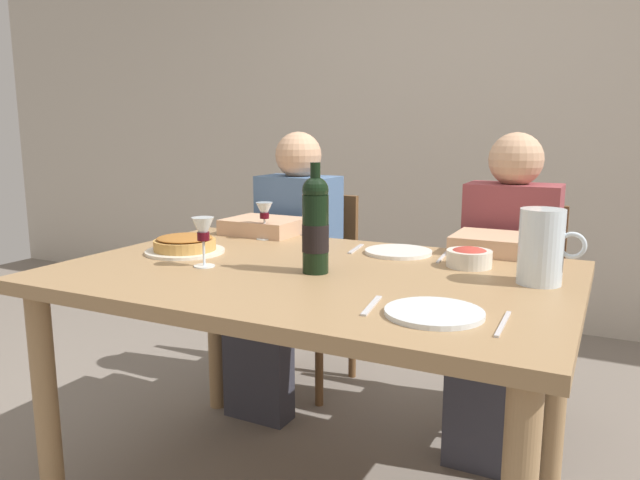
{
  "coord_description": "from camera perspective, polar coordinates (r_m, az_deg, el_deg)",
  "views": [
    {
      "loc": [
        0.79,
        -1.54,
        1.17
      ],
      "look_at": [
        0.01,
        0.04,
        0.84
      ],
      "focal_mm": 33.66,
      "sensor_mm": 36.0,
      "label": 1
    }
  ],
  "objects": [
    {
      "name": "back_wall",
      "position": [
        3.79,
        14.72,
        13.63
      ],
      "size": [
        8.0,
        0.1,
        2.8
      ],
      "primitive_type": "cube",
      "color": "beige",
      "rests_on": "ground"
    },
    {
      "name": "dining_table",
      "position": [
        1.8,
        -0.8,
        -5.68
      ],
      "size": [
        1.5,
        1.0,
        0.76
      ],
      "color": "#9E7A51",
      "rests_on": "ground"
    },
    {
      "name": "wine_bottle",
      "position": [
        1.72,
        -0.44,
        1.43
      ],
      "size": [
        0.08,
        0.08,
        0.32
      ],
      "color": "black",
      "rests_on": "dining_table"
    },
    {
      "name": "water_pitcher",
      "position": [
        1.7,
        20.27,
        -1.0
      ],
      "size": [
        0.17,
        0.12,
        0.2
      ],
      "color": "silver",
      "rests_on": "dining_table"
    },
    {
      "name": "baked_tart",
      "position": [
        2.07,
        -12.72,
        -0.44
      ],
      "size": [
        0.26,
        0.26,
        0.06
      ],
      "color": "silver",
      "rests_on": "dining_table"
    },
    {
      "name": "salad_bowl",
      "position": [
        1.87,
        14.0,
        -1.55
      ],
      "size": [
        0.14,
        0.14,
        0.06
      ],
      "color": "silver",
      "rests_on": "dining_table"
    },
    {
      "name": "wine_glass_left_diner",
      "position": [
        1.83,
        -11.05,
        0.76
      ],
      "size": [
        0.07,
        0.07,
        0.15
      ],
      "color": "silver",
      "rests_on": "dining_table"
    },
    {
      "name": "wine_glass_right_diner",
      "position": [
        2.27,
        -5.31,
        2.58
      ],
      "size": [
        0.06,
        0.06,
        0.14
      ],
      "color": "silver",
      "rests_on": "dining_table"
    },
    {
      "name": "dinner_plate_left_setting",
      "position": [
        1.37,
        10.8,
        -6.8
      ],
      "size": [
        0.22,
        0.22,
        0.01
      ],
      "primitive_type": "cylinder",
      "color": "silver",
      "rests_on": "dining_table"
    },
    {
      "name": "dinner_plate_right_setting",
      "position": [
        2.02,
        7.46,
        -1.12
      ],
      "size": [
        0.22,
        0.22,
        0.01
      ],
      "primitive_type": "cylinder",
      "color": "white",
      "rests_on": "dining_table"
    },
    {
      "name": "fork_left_setting",
      "position": [
        1.42,
        4.93,
        -6.23
      ],
      "size": [
        0.04,
        0.16,
        0.0
      ],
      "primitive_type": "cube",
      "rotation": [
        0.0,
        0.0,
        1.71
      ],
      "color": "silver",
      "rests_on": "dining_table"
    },
    {
      "name": "knife_left_setting",
      "position": [
        1.35,
        17.01,
        -7.62
      ],
      "size": [
        0.01,
        0.18,
        0.0
      ],
      "primitive_type": "cube",
      "rotation": [
        0.0,
        0.0,
        1.6
      ],
      "color": "silver",
      "rests_on": "dining_table"
    },
    {
      "name": "knife_right_setting",
      "position": [
        1.98,
        11.56,
        -1.59
      ],
      "size": [
        0.03,
        0.18,
        0.0
      ],
      "primitive_type": "cube",
      "rotation": [
        0.0,
        0.0,
        1.67
      ],
      "color": "silver",
      "rests_on": "dining_table"
    },
    {
      "name": "spoon_right_setting",
      "position": [
        2.08,
        3.55,
        -0.85
      ],
      "size": [
        0.03,
        0.16,
        0.0
      ],
      "primitive_type": "cube",
      "rotation": [
        0.0,
        0.0,
        1.7
      ],
      "color": "silver",
      "rests_on": "dining_table"
    },
    {
      "name": "chair_left",
      "position": [
        2.8,
        -0.77,
        -3.45
      ],
      "size": [
        0.41,
        0.41,
        0.87
      ],
      "rotation": [
        0.0,
        0.0,
        3.12
      ],
      "color": "brown",
      "rests_on": "ground"
    },
    {
      "name": "diner_left",
      "position": [
        2.57,
        -3.27,
        -1.98
      ],
      "size": [
        0.34,
        0.51,
        1.16
      ],
      "rotation": [
        0.0,
        0.0,
        3.12
      ],
      "color": "#4C6B93",
      "rests_on": "ground"
    },
    {
      "name": "chair_right",
      "position": [
        2.56,
        17.83,
        -5.31
      ],
      "size": [
        0.4,
        0.4,
        0.87
      ],
      "rotation": [
        0.0,
        0.0,
        3.14
      ],
      "color": "brown",
      "rests_on": "ground"
    },
    {
      "name": "diner_right",
      "position": [
        2.3,
        17.08,
        -3.92
      ],
      "size": [
        0.34,
        0.5,
        1.16
      ],
      "rotation": [
        0.0,
        0.0,
        3.14
      ],
      "color": "#8E3D42",
      "rests_on": "ground"
    }
  ]
}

